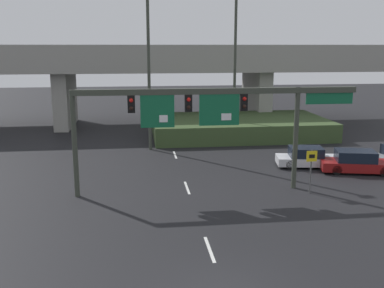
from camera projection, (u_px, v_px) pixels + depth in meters
lane_markings at (180, 169)px, 30.33m from camera, size 0.14×27.06×0.01m
signal_gantry at (207, 109)px, 24.68m from camera, size 15.88×0.44×5.88m
speed_limit_sign at (311, 165)px, 24.98m from camera, size 0.60×0.11×2.52m
highway_light_pole_near at (235, 51)px, 38.47m from camera, size 0.70×0.36×14.60m
highway_light_pole_far at (148, 42)px, 34.29m from camera, size 0.70×0.36×16.04m
overpass_bridge at (163, 67)px, 46.65m from camera, size 47.47×9.42×8.25m
grass_embankment at (239, 127)px, 41.72m from camera, size 15.91×9.32×1.60m
parked_sedan_near_right at (307, 158)px, 30.87m from camera, size 4.50×2.51×1.36m
parked_sedan_mid_right at (357, 162)px, 29.47m from camera, size 5.06×2.97×1.46m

